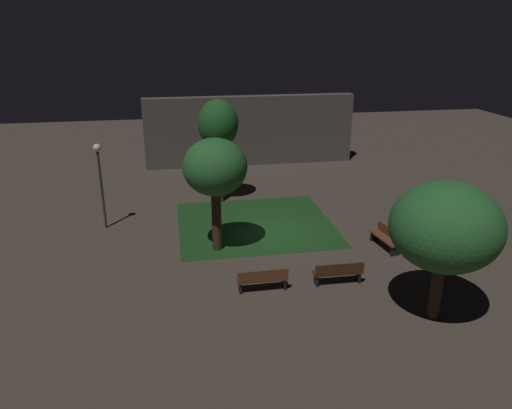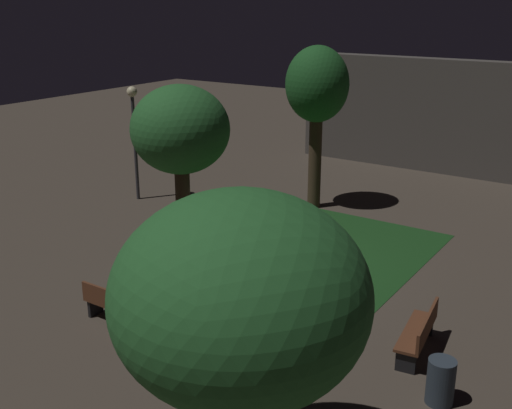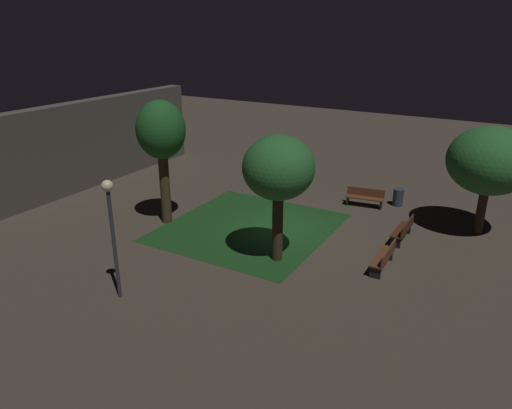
# 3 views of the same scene
# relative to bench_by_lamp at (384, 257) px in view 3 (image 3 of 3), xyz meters

# --- Properties ---
(ground_plane) EXTENTS (60.00, 60.00, 0.00)m
(ground_plane) POSITION_rel_bench_by_lamp_xyz_m (1.40, 4.96, -0.48)
(ground_plane) COLOR #473D33
(grass_lawn) EXTENTS (7.22, 6.80, 0.01)m
(grass_lawn) POSITION_rel_bench_by_lamp_xyz_m (0.81, 6.15, -0.48)
(grass_lawn) COLOR #194219
(grass_lawn) RESTS_ON ground
(bench_by_lamp) EXTENTS (1.80, 0.49, 0.88)m
(bench_by_lamp) POSITION_rel_bench_by_lamp_xyz_m (0.00, 0.00, 0.00)
(bench_by_lamp) COLOR brown
(bench_by_lamp) RESTS_ON ground
(bench_front_right) EXTENTS (1.81, 0.51, 0.88)m
(bench_front_right) POSITION_rel_bench_by_lamp_xyz_m (2.80, 0.00, 0.00)
(bench_front_right) COLOR #422314
(bench_front_right) RESTS_ON ground
(bench_lawn_edge) EXTENTS (0.71, 1.85, 0.88)m
(bench_lawn_edge) POSITION_rel_bench_by_lamp_xyz_m (5.84, 2.59, 0.00)
(bench_lawn_edge) COLOR brown
(bench_lawn_edge) RESTS_ON ground
(tree_near_wall) EXTENTS (2.59, 2.59, 4.76)m
(tree_near_wall) POSITION_rel_bench_by_lamp_xyz_m (-1.23, 3.70, 3.06)
(tree_near_wall) COLOR #38281C
(tree_near_wall) RESTS_ON ground
(tree_back_right) EXTENTS (2.08, 2.08, 5.43)m
(tree_back_right) POSITION_rel_bench_by_lamp_xyz_m (-0.48, 9.64, 3.56)
(tree_back_right) COLOR #423021
(tree_back_right) RESTS_ON ground
(tree_back_left) EXTENTS (3.37, 3.37, 4.58)m
(tree_back_left) POSITION_rel_bench_by_lamp_xyz_m (5.13, -2.58, 2.69)
(tree_back_left) COLOR #38281C
(tree_back_left) RESTS_ON ground
(lamp_post_plaza_east) EXTENTS (0.36, 0.36, 4.00)m
(lamp_post_plaza_east) POSITION_rel_bench_by_lamp_xyz_m (-6.13, 6.92, 2.28)
(lamp_post_plaza_east) COLOR #333338
(lamp_post_plaza_east) RESTS_ON ground
(trash_bin) EXTENTS (0.49, 0.49, 0.85)m
(trash_bin) POSITION_rel_bench_by_lamp_xyz_m (6.72, 1.21, -0.06)
(trash_bin) COLOR #2D3842
(trash_bin) RESTS_ON ground
(building_wall_backdrop) EXTENTS (13.91, 0.80, 4.57)m
(building_wall_backdrop) POSITION_rel_bench_by_lamp_xyz_m (2.34, 16.69, 1.80)
(building_wall_backdrop) COLOR #4C4742
(building_wall_backdrop) RESTS_ON ground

